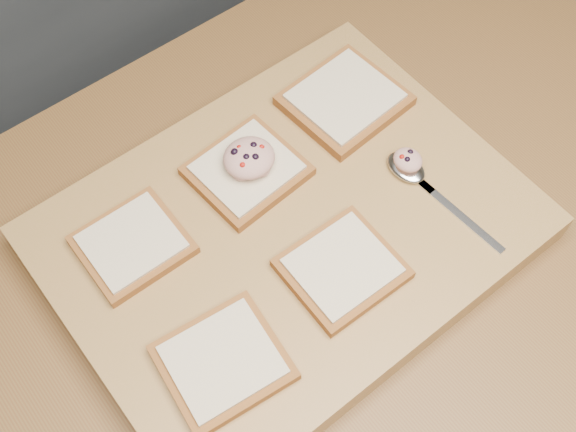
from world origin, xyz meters
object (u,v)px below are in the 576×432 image
(bread_far_center, at_px, (247,170))
(spoon, at_px, (414,174))
(tuna_salad_dollop, at_px, (249,158))
(cutting_board, at_px, (288,232))

(bread_far_center, relative_size, spoon, 0.73)
(tuna_salad_dollop, bearing_deg, spoon, -39.90)
(bread_far_center, distance_m, tuna_salad_dollop, 0.02)
(spoon, bearing_deg, bread_far_center, 140.71)
(spoon, bearing_deg, tuna_salad_dollop, 140.10)
(tuna_salad_dollop, bearing_deg, bread_far_center, 172.68)
(cutting_board, xyz_separation_m, spoon, (0.15, -0.04, 0.03))
(cutting_board, relative_size, spoon, 2.96)
(cutting_board, distance_m, tuna_salad_dollop, 0.10)
(bread_far_center, xyz_separation_m, spoon, (0.15, -0.12, -0.00))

